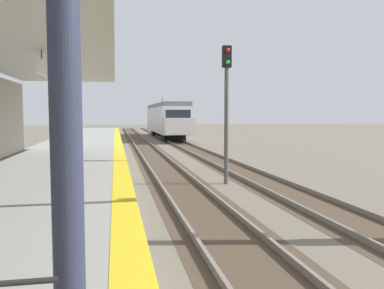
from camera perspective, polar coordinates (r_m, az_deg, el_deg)
station_platform at (r=13.66m, az=-19.60°, el=-5.20°), size 5.00×80.00×0.91m
track_pair_nearest_platform at (r=17.67m, az=-3.25°, el=-4.17°), size 2.34×120.00×0.16m
track_pair_middle at (r=18.42m, az=7.32°, el=-3.85°), size 2.34×120.00×0.16m
approaching_train at (r=45.46m, az=-3.65°, el=3.68°), size 2.93×19.60×4.76m
rail_signal_post at (r=15.17m, az=4.94°, el=6.35°), size 0.32×0.34×5.20m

